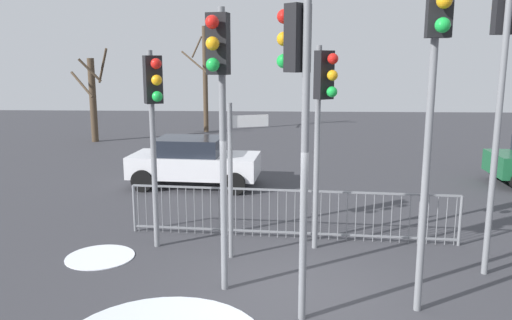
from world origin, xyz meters
The scene contains 13 objects.
ground_plane centered at (0.00, 0.00, 0.00)m, with size 60.00×60.00×0.00m, color #38383D.
traffic_light_mid_left centered at (-1.18, 0.03, 3.32)m, with size 0.36×0.56×4.53m.
traffic_light_rear_right centered at (1.85, -0.55, 3.68)m, with size 0.34×0.57×5.04m.
traffic_light_foreground_right centered at (-2.68, 1.94, 2.88)m, with size 0.42×0.51×3.93m.
traffic_light_foreground_left centered at (-0.01, -0.67, 3.36)m, with size 0.47×0.46×4.58m.
traffic_light_rear_left centered at (3.42, 1.14, 3.76)m, with size 0.32×0.57×5.16m.
traffic_light_mid_right centered at (0.55, 2.01, 2.95)m, with size 0.43×0.50×4.02m.
direction_sign_post centered at (-1.12, 1.57, 1.68)m, with size 0.75×0.32×2.98m.
pedestrian_guard_railing centered at (-0.01, 2.69, 0.55)m, with size 6.96×0.63×1.07m.
car_white_mid centered at (-2.84, 7.16, 0.77)m, with size 3.92×2.18×1.47m.
bare_tree_left centered at (-8.88, 15.39, 2.08)m, with size 1.71×1.71×4.28m.
bare_tree_centre centered at (-4.17, 18.91, 2.95)m, with size 2.11×1.84×5.59m.
snow_patch_island centered at (-3.71, 1.42, 0.01)m, with size 1.31×1.31×0.01m, color white.
Camera 1 is at (-0.25, -7.68, 3.75)m, focal length 35.62 mm.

